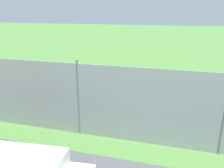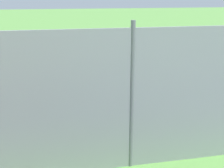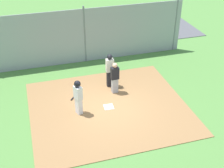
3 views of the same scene
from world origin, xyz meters
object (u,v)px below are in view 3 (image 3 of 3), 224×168
object	(u,v)px
umpire	(110,70)
baseball_bat	(75,96)
home_plate	(109,107)
runner	(78,95)
catcher	(115,77)
parked_car_red	(115,25)
parked_car_white	(77,28)

from	to	relation	value
umpire	baseball_bat	size ratio (longest dim) A/B	2.41
baseball_bat	home_plate	bearing A→B (deg)	84.28
home_plate	baseball_bat	bearing A→B (deg)	-43.95
runner	catcher	bearing A→B (deg)	9.86
baseball_bat	runner	bearing A→B (deg)	36.56
parked_car_red	parked_car_white	distance (m)	2.77
home_plate	parked_car_white	xyz separation A→B (m)	(-0.24, -8.80, 0.57)
catcher	baseball_bat	distance (m)	2.18
runner	baseball_bat	xyz separation A→B (m)	(-0.04, -1.37, -0.94)
umpire	parked_car_red	xyz separation A→B (m)	(-2.43, -6.94, -0.37)
runner	parked_car_red	world-z (taller)	runner
home_plate	catcher	bearing A→B (deg)	-119.22
runner	parked_car_red	distance (m)	9.84
umpire	parked_car_red	world-z (taller)	umpire
parked_car_white	home_plate	bearing A→B (deg)	-97.06
home_plate	runner	bearing A→B (deg)	2.31
catcher	runner	size ratio (longest dim) A/B	0.96
runner	parked_car_white	distance (m)	9.02
baseball_bat	catcher	bearing A→B (deg)	123.92
umpire	baseball_bat	xyz separation A→B (m)	(1.94, 0.48, -0.93)
runner	parked_car_red	size ratio (longest dim) A/B	0.38
catcher	baseball_bat	bearing A→B (deg)	-97.68
baseball_bat	parked_car_red	world-z (taller)	parked_car_red
baseball_bat	parked_car_red	distance (m)	8.63
home_plate	parked_car_red	distance (m)	9.26
home_plate	parked_car_red	size ratio (longest dim) A/B	0.10
runner	parked_car_white	size ratio (longest dim) A/B	0.39
home_plate	baseball_bat	distance (m)	1.89
umpire	runner	size ratio (longest dim) A/B	1.07
parked_car_red	home_plate	bearing A→B (deg)	-99.09
umpire	catcher	bearing A→B (deg)	7.66
baseball_bat	parked_car_white	size ratio (longest dim) A/B	0.17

